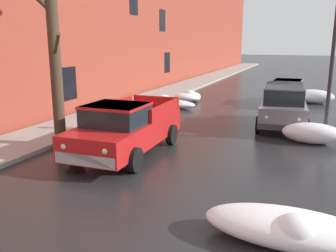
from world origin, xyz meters
TOP-DOWN VIEW (x-y plane):
  - left_sidewalk_slab at (-5.79, 18.00)m, footprint 2.62×80.00m
  - brick_townhouse_facade at (-7.60, 18.00)m, footprint 0.63×80.00m
  - snow_bank_near_corner_left at (-3.27, 19.98)m, footprint 1.62×1.21m
  - snow_bank_along_left_kerb at (3.83, 22.16)m, footprint 2.35×1.03m
  - snow_bank_mid_block_left at (-3.53, 17.52)m, footprint 2.57×1.01m
  - snow_bank_near_corner_right at (3.90, 12.86)m, footprint 2.09×0.91m
  - snow_bank_along_right_kerb at (-4.18, 13.70)m, footprint 2.11×1.10m
  - snow_bank_far_right_pile at (3.61, 5.48)m, footprint 3.13×1.30m
  - bare_tree_second_along_sidewalk at (-4.24, 8.97)m, footprint 3.41×2.89m
  - pickup_truck_red_approaching_near_lane at (-1.79, 9.18)m, footprint 2.30×5.15m
  - suv_grey_parked_kerbside_close at (2.62, 15.10)m, footprint 2.26×4.43m
  - sedan_silver_parked_kerbside_mid at (2.35, 21.17)m, footprint 2.05×4.06m
  - street_lamp_post at (4.29, 13.45)m, footprint 0.44×0.24m

SIDE VIEW (x-z plane):
  - left_sidewalk_slab at x=-5.79m, z-range 0.00..0.14m
  - snow_bank_along_right_kerb at x=-4.18m, z-range -0.10..0.62m
  - snow_bank_mid_block_left at x=-3.53m, z-range -0.10..0.65m
  - snow_bank_near_corner_left at x=-3.27m, z-range -0.05..0.64m
  - snow_bank_far_right_pile at x=3.61m, z-range -0.04..0.67m
  - snow_bank_near_corner_right at x=3.90m, z-range -0.02..0.74m
  - snow_bank_along_left_kerb at x=3.83m, z-range -0.02..0.81m
  - sedan_silver_parked_kerbside_mid at x=2.35m, z-range 0.04..1.46m
  - pickup_truck_red_approaching_near_lane at x=-1.79m, z-range 0.00..1.76m
  - suv_grey_parked_kerbside_close at x=2.62m, z-range 0.08..1.90m
  - street_lamp_post at x=4.29m, z-range 0.35..6.03m
  - bare_tree_second_along_sidewalk at x=-4.24m, z-range 0.09..7.25m
  - brick_townhouse_facade at x=-7.60m, z-range 0.00..11.33m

